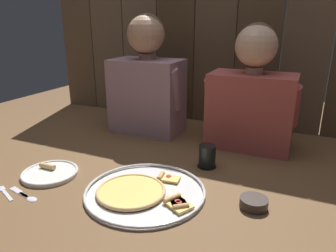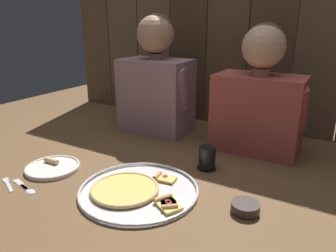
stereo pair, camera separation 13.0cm
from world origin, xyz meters
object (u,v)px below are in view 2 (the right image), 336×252
(pizza_tray, at_px, (136,190))
(dipping_bowl, at_px, (245,207))
(drinking_glass, at_px, (207,158))
(dinner_plate, at_px, (53,167))
(diner_right, at_px, (259,96))
(diner_left, at_px, (156,80))

(pizza_tray, xyz_separation_m, dipping_bowl, (0.38, 0.08, 0.01))
(drinking_glass, bearing_deg, pizza_tray, -115.44)
(dinner_plate, distance_m, diner_right, 0.97)
(pizza_tray, height_order, diner_left, diner_left)
(dipping_bowl, distance_m, diner_left, 0.92)
(pizza_tray, relative_size, dinner_plate, 1.97)
(diner_right, bearing_deg, drinking_glass, -110.55)
(dipping_bowl, relative_size, diner_right, 0.16)
(diner_left, relative_size, diner_right, 1.07)
(dinner_plate, height_order, diner_right, diner_right)
(dinner_plate, relative_size, dipping_bowl, 2.37)
(diner_right, bearing_deg, pizza_tray, -113.04)
(dipping_bowl, relative_size, diner_left, 0.15)
(dinner_plate, bearing_deg, diner_left, 80.15)
(dinner_plate, bearing_deg, diner_right, 43.68)
(pizza_tray, relative_size, diner_left, 0.69)
(diner_left, xyz_separation_m, diner_right, (0.56, -0.00, -0.03))
(pizza_tray, bearing_deg, diner_left, 115.79)
(dinner_plate, xyz_separation_m, dipping_bowl, (0.80, 0.10, 0.01))
(diner_left, height_order, diner_right, diner_left)
(drinking_glass, distance_m, dipping_bowl, 0.33)
(diner_left, bearing_deg, pizza_tray, -64.21)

